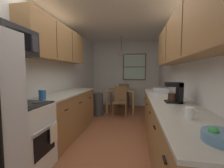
{
  "coord_description": "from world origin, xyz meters",
  "views": [
    {
      "loc": [
        0.48,
        -2.24,
        1.33
      ],
      "look_at": [
        -0.13,
        1.32,
        1.04
      ],
      "focal_mm": 23.29,
      "sensor_mm": 36.0,
      "label": 1
    }
  ],
  "objects_px": {
    "mug_by_coffeemaker": "(190,113)",
    "dish_rack": "(160,91)",
    "dining_table": "(121,93)",
    "trash_bin": "(98,104)",
    "microwave_over_range": "(11,41)",
    "dining_chair_far": "(124,94)",
    "stove_range": "(23,137)",
    "table_serving_bowl": "(123,89)",
    "dining_chair_near": "(120,100)",
    "coffee_maker": "(176,92)",
    "storage_canister": "(42,94)",
    "fruit_bowl": "(224,137)"
  },
  "relations": [
    {
      "from": "dining_table",
      "to": "table_serving_bowl",
      "type": "xyz_separation_m",
      "value": [
        0.08,
        -0.04,
        0.15
      ]
    },
    {
      "from": "microwave_over_range",
      "to": "mug_by_coffeemaker",
      "type": "xyz_separation_m",
      "value": [
        2.09,
        -0.17,
        -0.77
      ]
    },
    {
      "from": "stove_range",
      "to": "fruit_bowl",
      "type": "height_order",
      "value": "stove_range"
    },
    {
      "from": "table_serving_bowl",
      "to": "dish_rack",
      "type": "bearing_deg",
      "value": -62.25
    },
    {
      "from": "storage_canister",
      "to": "table_serving_bowl",
      "type": "distance_m",
      "value": 3.02
    },
    {
      "from": "dish_rack",
      "to": "table_serving_bowl",
      "type": "xyz_separation_m",
      "value": [
        -0.94,
        1.79,
        -0.16
      ]
    },
    {
      "from": "dining_chair_near",
      "to": "dish_rack",
      "type": "distance_m",
      "value": 1.62
    },
    {
      "from": "dish_rack",
      "to": "mug_by_coffeemaker",
      "type": "bearing_deg",
      "value": -89.36
    },
    {
      "from": "stove_range",
      "to": "table_serving_bowl",
      "type": "relative_size",
      "value": 6.48
    },
    {
      "from": "stove_range",
      "to": "dining_chair_far",
      "type": "height_order",
      "value": "stove_range"
    },
    {
      "from": "stove_range",
      "to": "microwave_over_range",
      "type": "height_order",
      "value": "microwave_over_range"
    },
    {
      "from": "microwave_over_range",
      "to": "dining_chair_far",
      "type": "xyz_separation_m",
      "value": [
        1.09,
        3.93,
        -1.22
      ]
    },
    {
      "from": "trash_bin",
      "to": "mug_by_coffeemaker",
      "type": "height_order",
      "value": "mug_by_coffeemaker"
    },
    {
      "from": "trash_bin",
      "to": "dish_rack",
      "type": "distance_m",
      "value": 2.13
    },
    {
      "from": "dining_chair_far",
      "to": "table_serving_bowl",
      "type": "xyz_separation_m",
      "value": [
        0.04,
        -0.66,
        0.29
      ]
    },
    {
      "from": "storage_canister",
      "to": "dish_rack",
      "type": "xyz_separation_m",
      "value": [
        1.97,
        1.04,
        -0.04
      ]
    },
    {
      "from": "trash_bin",
      "to": "dish_rack",
      "type": "xyz_separation_m",
      "value": [
        1.67,
        -1.19,
        0.6
      ]
    },
    {
      "from": "dining_chair_near",
      "to": "dish_rack",
      "type": "relative_size",
      "value": 2.65
    },
    {
      "from": "dining_chair_far",
      "to": "trash_bin",
      "type": "height_order",
      "value": "dining_chair_far"
    },
    {
      "from": "stove_range",
      "to": "dining_chair_far",
      "type": "xyz_separation_m",
      "value": [
        0.98,
        3.93,
        0.03
      ]
    },
    {
      "from": "microwave_over_range",
      "to": "storage_canister",
      "type": "height_order",
      "value": "microwave_over_range"
    },
    {
      "from": "table_serving_bowl",
      "to": "storage_canister",
      "type": "bearing_deg",
      "value": -109.91
    },
    {
      "from": "storage_canister",
      "to": "mug_by_coffeemaker",
      "type": "xyz_separation_m",
      "value": [
        1.98,
        -0.61,
        -0.03
      ]
    },
    {
      "from": "microwave_over_range",
      "to": "coffee_maker",
      "type": "xyz_separation_m",
      "value": [
        2.14,
        0.55,
        -0.67
      ]
    },
    {
      "from": "dining_table",
      "to": "table_serving_bowl",
      "type": "height_order",
      "value": "table_serving_bowl"
    },
    {
      "from": "dining_table",
      "to": "trash_bin",
      "type": "relative_size",
      "value": 1.3
    },
    {
      "from": "fruit_bowl",
      "to": "stove_range",
      "type": "bearing_deg",
      "value": 161.86
    },
    {
      "from": "stove_range",
      "to": "trash_bin",
      "type": "relative_size",
      "value": 1.58
    },
    {
      "from": "stove_range",
      "to": "microwave_over_range",
      "type": "distance_m",
      "value": 1.26
    },
    {
      "from": "mug_by_coffeemaker",
      "to": "fruit_bowl",
      "type": "height_order",
      "value": "mug_by_coffeemaker"
    },
    {
      "from": "dining_chair_far",
      "to": "mug_by_coffeemaker",
      "type": "relative_size",
      "value": 7.57
    },
    {
      "from": "trash_bin",
      "to": "coffee_maker",
      "type": "bearing_deg",
      "value": -50.82
    },
    {
      "from": "dining_chair_near",
      "to": "coffee_maker",
      "type": "bearing_deg",
      "value": -64.05
    },
    {
      "from": "dining_chair_far",
      "to": "table_serving_bowl",
      "type": "bearing_deg",
      "value": -86.28
    },
    {
      "from": "dining_chair_far",
      "to": "mug_by_coffeemaker",
      "type": "xyz_separation_m",
      "value": [
        1.0,
        -4.1,
        0.45
      ]
    },
    {
      "from": "dining_chair_near",
      "to": "storage_canister",
      "type": "relative_size",
      "value": 5.29
    },
    {
      "from": "dish_rack",
      "to": "stove_range",
      "type": "bearing_deg",
      "value": -142.97
    },
    {
      "from": "stove_range",
      "to": "fruit_bowl",
      "type": "distance_m",
      "value": 2.17
    },
    {
      "from": "microwave_over_range",
      "to": "dish_rack",
      "type": "relative_size",
      "value": 1.77
    },
    {
      "from": "dining_table",
      "to": "mug_by_coffeemaker",
      "type": "height_order",
      "value": "mug_by_coffeemaker"
    },
    {
      "from": "stove_range",
      "to": "dish_rack",
      "type": "distance_m",
      "value": 2.5
    },
    {
      "from": "dining_table",
      "to": "trash_bin",
      "type": "bearing_deg",
      "value": -135.52
    },
    {
      "from": "dining_chair_near",
      "to": "coffee_maker",
      "type": "height_order",
      "value": "coffee_maker"
    },
    {
      "from": "mug_by_coffeemaker",
      "to": "dish_rack",
      "type": "bearing_deg",
      "value": 90.64
    },
    {
      "from": "trash_bin",
      "to": "dish_rack",
      "type": "bearing_deg",
      "value": -35.6
    },
    {
      "from": "stove_range",
      "to": "microwave_over_range",
      "type": "relative_size",
      "value": 1.82
    },
    {
      "from": "dish_rack",
      "to": "microwave_over_range",
      "type": "bearing_deg",
      "value": -144.51
    },
    {
      "from": "microwave_over_range",
      "to": "dining_table",
      "type": "relative_size",
      "value": 0.67
    },
    {
      "from": "dining_chair_far",
      "to": "microwave_over_range",
      "type": "bearing_deg",
      "value": -105.52
    },
    {
      "from": "stove_range",
      "to": "table_serving_bowl",
      "type": "distance_m",
      "value": 3.43
    }
  ]
}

